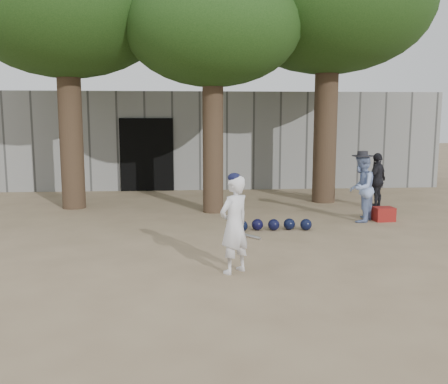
{
  "coord_description": "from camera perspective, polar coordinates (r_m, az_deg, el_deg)",
  "views": [
    {
      "loc": [
        -0.08,
        -7.41,
        2.21
      ],
      "look_at": [
        0.6,
        1.0,
        0.95
      ],
      "focal_mm": 40.0,
      "sensor_mm": 36.0,
      "label": 1
    }
  ],
  "objects": [
    {
      "name": "helmet_row",
      "position": [
        9.92,
        5.71,
        -3.75
      ],
      "size": [
        1.51,
        0.33,
        0.23
      ],
      "color": "black",
      "rests_on": "ground"
    },
    {
      "name": "tree_row",
      "position": [
        12.7,
        -0.86,
        19.73
      ],
      "size": [
        11.4,
        5.8,
        6.69
      ],
      "color": "brown",
      "rests_on": "ground"
    },
    {
      "name": "boy_player",
      "position": [
        7.1,
        1.18,
        -3.75
      ],
      "size": [
        0.61,
        0.59,
        1.41
      ],
      "primitive_type": "imported",
      "rotation": [
        0.0,
        0.0,
        3.83
      ],
      "color": "silver",
      "rests_on": "ground"
    },
    {
      "name": "spectator_blue",
      "position": [
        11.01,
        15.41,
        0.42
      ],
      "size": [
        0.85,
        0.89,
        1.44
      ],
      "primitive_type": "imported",
      "rotation": [
        0.0,
        0.0,
        4.12
      ],
      "color": "#859CCE",
      "rests_on": "ground"
    },
    {
      "name": "ground",
      "position": [
        7.74,
        -3.88,
        -8.13
      ],
      "size": [
        70.0,
        70.0,
        0.0
      ],
      "primitive_type": "plane",
      "color": "#937C5E",
      "rests_on": "ground"
    },
    {
      "name": "red_bag",
      "position": [
        11.3,
        17.79,
        -2.42
      ],
      "size": [
        0.44,
        0.35,
        0.3
      ],
      "primitive_type": "cube",
      "rotation": [
        0.0,
        0.0,
        0.07
      ],
      "color": "maroon",
      "rests_on": "ground"
    },
    {
      "name": "spectator_dark",
      "position": [
        12.81,
        17.1,
        1.26
      ],
      "size": [
        0.8,
        0.8,
        1.36
      ],
      "primitive_type": "imported",
      "rotation": [
        0.0,
        0.0,
        3.92
      ],
      "color": "black",
      "rests_on": "ground"
    },
    {
      "name": "bat_pile",
      "position": [
        9.44,
        1.98,
        -4.88
      ],
      "size": [
        0.56,
        0.77,
        0.06
      ],
      "color": "silver",
      "rests_on": "ground"
    },
    {
      "name": "back_building",
      "position": [
        17.76,
        -4.38,
        6.17
      ],
      "size": [
        16.0,
        5.24,
        3.0
      ],
      "color": "gray",
      "rests_on": "ground"
    }
  ]
}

